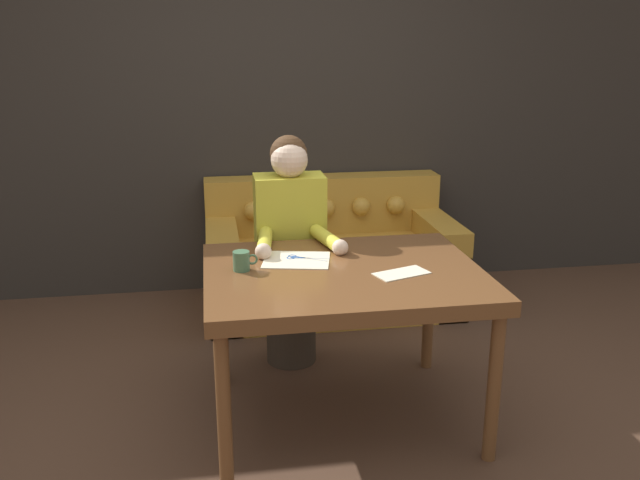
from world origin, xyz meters
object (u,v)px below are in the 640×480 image
object	(u,v)px
scissors	(300,258)
mug	(242,261)
couch	(330,261)
person	(290,253)
dining_table	(343,285)

from	to	relation	value
scissors	mug	xyz separation A→B (m)	(-0.28, -0.13, 0.04)
couch	mug	size ratio (longest dim) A/B	14.62
couch	mug	world-z (taller)	mug
scissors	mug	world-z (taller)	mug
mug	person	bearing A→B (deg)	63.10
dining_table	person	world-z (taller)	person
person	dining_table	bearing A→B (deg)	-75.33
dining_table	mug	distance (m)	0.48
couch	mug	xyz separation A→B (m)	(-0.66, -1.40, 0.51)
dining_table	person	xyz separation A→B (m)	(-0.17, 0.64, -0.04)
mug	couch	bearing A→B (deg)	64.83
couch	person	size ratio (longest dim) A/B	1.29
dining_table	scissors	distance (m)	0.27
couch	mug	bearing A→B (deg)	-115.17
person	scissors	xyz separation A→B (m)	(-0.01, -0.45, 0.12)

